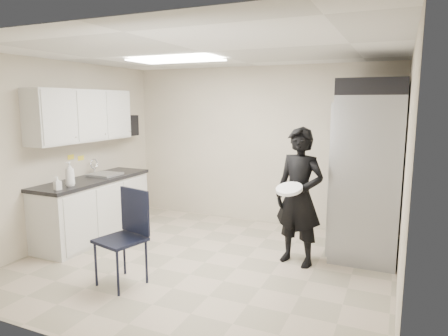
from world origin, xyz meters
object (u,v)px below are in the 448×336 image
at_px(lower_counter, 94,210).
at_px(folding_chair, 120,240).
at_px(man_tuxedo, 299,197).
at_px(commercial_fridge, 369,176).

distance_m(lower_counter, folding_chair, 1.78).
height_order(lower_counter, folding_chair, folding_chair).
bearing_deg(lower_counter, folding_chair, -39.19).
xyz_separation_m(lower_counter, folding_chair, (1.38, -1.12, 0.09)).
xyz_separation_m(folding_chair, man_tuxedo, (1.65, 1.39, 0.35)).
bearing_deg(lower_counter, man_tuxedo, 5.08).
bearing_deg(commercial_fridge, man_tuxedo, -132.94).
xyz_separation_m(commercial_fridge, folding_chair, (-2.40, -2.20, -0.53)).
distance_m(lower_counter, commercial_fridge, 3.98).
distance_m(commercial_fridge, man_tuxedo, 1.12).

